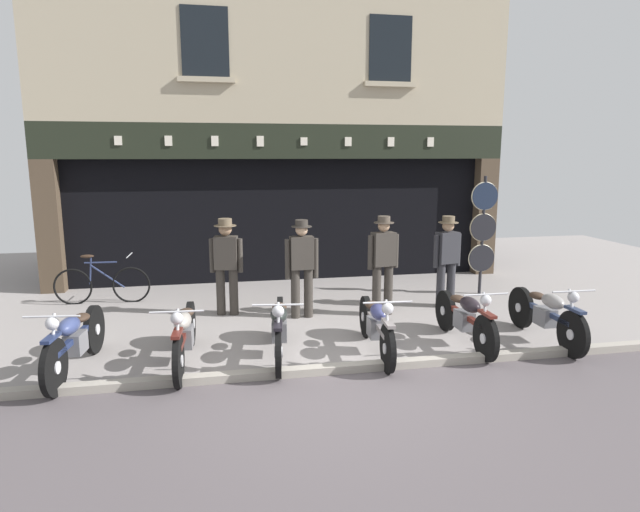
% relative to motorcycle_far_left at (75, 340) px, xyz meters
% --- Properties ---
extents(ground, '(21.63, 22.00, 0.18)m').
position_rel_motorcycle_far_left_xyz_m(ground, '(3.18, -1.69, -0.47)').
color(ground, gray).
extents(shop_facade, '(9.93, 4.42, 6.50)m').
position_rel_motorcycle_far_left_xyz_m(shop_facade, '(3.18, 6.29, 1.31)').
color(shop_facade, black).
rests_on(shop_facade, ground).
extents(motorcycle_far_left, '(0.62, 2.03, 0.93)m').
position_rel_motorcycle_far_left_xyz_m(motorcycle_far_left, '(0.00, 0.00, 0.00)').
color(motorcycle_far_left, black).
rests_on(motorcycle_far_left, ground).
extents(motorcycle_left, '(0.62, 2.08, 0.91)m').
position_rel_motorcycle_far_left_xyz_m(motorcycle_left, '(1.32, 0.01, -0.01)').
color(motorcycle_left, black).
rests_on(motorcycle_left, ground).
extents(motorcycle_center_left, '(0.62, 2.03, 0.91)m').
position_rel_motorcycle_far_left_xyz_m(motorcycle_center_left, '(2.55, 0.05, -0.01)').
color(motorcycle_center_left, black).
rests_on(motorcycle_center_left, ground).
extents(motorcycle_center, '(0.62, 1.99, 0.90)m').
position_rel_motorcycle_far_left_xyz_m(motorcycle_center, '(3.87, -0.07, -0.02)').
color(motorcycle_center, black).
rests_on(motorcycle_center, ground).
extents(motorcycle_center_right, '(0.62, 1.95, 0.91)m').
position_rel_motorcycle_far_left_xyz_m(motorcycle_center_right, '(5.20, 0.01, -0.01)').
color(motorcycle_center_right, black).
rests_on(motorcycle_center_right, ground).
extents(motorcycle_right, '(0.62, 1.98, 0.91)m').
position_rel_motorcycle_far_left_xyz_m(motorcycle_right, '(6.42, -0.09, -0.01)').
color(motorcycle_right, black).
rests_on(motorcycle_right, ground).
extents(salesman_left, '(0.55, 0.37, 1.65)m').
position_rel_motorcycle_far_left_xyz_m(salesman_left, '(1.93, 2.20, 0.49)').
color(salesman_left, '#38332D').
rests_on(salesman_left, ground).
extents(shopkeeper_center, '(0.56, 0.34, 1.64)m').
position_rel_motorcycle_far_left_xyz_m(shopkeeper_center, '(3.14, 1.79, 0.48)').
color(shopkeeper_center, '#38332D').
rests_on(shopkeeper_center, ground).
extents(salesman_right, '(0.55, 0.33, 1.69)m').
position_rel_motorcycle_far_left_xyz_m(salesman_right, '(4.50, 1.67, 0.51)').
color(salesman_right, '#38332D').
rests_on(salesman_right, ground).
extents(assistant_far_right, '(0.55, 0.35, 1.63)m').
position_rel_motorcycle_far_left_xyz_m(assistant_far_right, '(5.78, 1.96, 0.47)').
color(assistant_far_right, '#2D2D33').
rests_on(assistant_far_right, ground).
extents(tyre_sign_pole, '(0.55, 0.06, 2.29)m').
position_rel_motorcycle_far_left_xyz_m(tyre_sign_pole, '(6.82, 2.67, 0.86)').
color(tyre_sign_pole, '#232328').
rests_on(tyre_sign_pole, ground).
extents(advert_board_near, '(0.82, 0.03, 0.94)m').
position_rel_motorcycle_far_left_xyz_m(advert_board_near, '(1.24, 4.69, 1.34)').
color(advert_board_near, silver).
extents(leaning_bicycle, '(1.70, 0.50, 0.93)m').
position_rel_motorcycle_far_left_xyz_m(leaning_bicycle, '(-0.31, 3.37, -0.07)').
color(leaning_bicycle, black).
rests_on(leaning_bicycle, ground).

